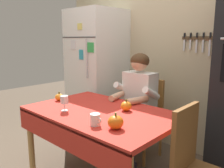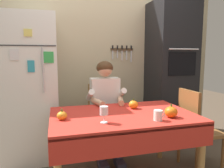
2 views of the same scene
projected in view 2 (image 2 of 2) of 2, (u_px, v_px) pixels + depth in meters
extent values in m
cube|color=#BCAD89|center=(101.00, 57.00, 3.21)|extent=(3.70, 0.10, 2.60)
cube|color=#4C3823|center=(122.00, 49.00, 3.22)|extent=(0.36, 0.02, 0.04)
cube|color=silver|center=(113.00, 55.00, 3.18)|extent=(0.02, 0.01, 0.13)
cube|color=black|center=(113.00, 47.00, 3.17)|extent=(0.02, 0.01, 0.06)
cube|color=silver|center=(117.00, 54.00, 3.20)|extent=(0.02, 0.01, 0.11)
cube|color=black|center=(117.00, 47.00, 3.18)|extent=(0.02, 0.01, 0.06)
cube|color=silver|center=(122.00, 55.00, 3.22)|extent=(0.02, 0.01, 0.15)
cube|color=black|center=(122.00, 47.00, 3.20)|extent=(0.02, 0.01, 0.06)
cube|color=silver|center=(127.00, 55.00, 3.24)|extent=(0.02, 0.01, 0.14)
cube|color=black|center=(127.00, 47.00, 3.22)|extent=(0.02, 0.01, 0.06)
cube|color=silver|center=(131.00, 56.00, 3.26)|extent=(0.02, 0.01, 0.18)
cube|color=black|center=(131.00, 47.00, 3.24)|extent=(0.02, 0.01, 0.06)
cube|color=white|center=(30.00, 89.00, 2.63)|extent=(0.68, 0.68, 1.80)
cylinder|color=silver|center=(43.00, 70.00, 2.30)|extent=(0.02, 0.02, 0.50)
cube|color=#333335|center=(24.00, 45.00, 2.23)|extent=(0.67, 0.01, 0.01)
cube|color=teal|center=(31.00, 66.00, 2.28)|extent=(0.07, 0.01, 0.13)
cube|color=#E5D666|center=(28.00, 33.00, 2.23)|extent=(0.08, 0.01, 0.08)
cube|color=green|center=(49.00, 57.00, 2.31)|extent=(0.11, 0.02, 0.12)
cube|color=silver|center=(14.00, 55.00, 2.22)|extent=(0.09, 0.01, 0.12)
cube|color=black|center=(170.00, 73.00, 3.17)|extent=(0.60, 0.60, 2.10)
cube|color=black|center=(182.00, 64.00, 2.86)|extent=(0.42, 0.01, 0.32)
cylinder|color=silver|center=(184.00, 49.00, 2.80)|extent=(0.45, 0.02, 0.02)
cylinder|color=tan|center=(57.00, 142.00, 2.33)|extent=(0.06, 0.06, 0.70)
cylinder|color=tan|center=(201.00, 161.00, 1.92)|extent=(0.06, 0.06, 0.70)
cylinder|color=tan|center=(161.00, 131.00, 2.67)|extent=(0.06, 0.06, 0.70)
cube|color=red|center=(123.00, 115.00, 2.08)|extent=(1.40, 0.90, 0.04)
cube|color=red|center=(140.00, 143.00, 1.67)|extent=(1.40, 0.01, 0.20)
cube|color=#9E6B33|center=(104.00, 122.00, 2.77)|extent=(0.40, 0.40, 0.04)
cube|color=#9E6B33|center=(101.00, 101.00, 2.91)|extent=(0.36, 0.04, 0.48)
cylinder|color=#9E6B33|center=(94.00, 145.00, 2.59)|extent=(0.04, 0.04, 0.41)
cylinder|color=#9E6B33|center=(90.00, 135.00, 2.92)|extent=(0.04, 0.04, 0.41)
cylinder|color=#9E6B33|center=(120.00, 142.00, 2.68)|extent=(0.04, 0.04, 0.41)
cylinder|color=#9E6B33|center=(113.00, 133.00, 3.00)|extent=(0.04, 0.04, 0.41)
cube|color=#38384C|center=(103.00, 165.00, 2.43)|extent=(0.10, 0.22, 0.08)
cube|color=#38384C|center=(120.00, 163.00, 2.48)|extent=(0.10, 0.22, 0.08)
cylinder|color=#38384C|center=(102.00, 148.00, 2.46)|extent=(0.09, 0.09, 0.38)
cylinder|color=#38384C|center=(118.00, 146.00, 2.51)|extent=(0.09, 0.09, 0.38)
cube|color=#38384C|center=(100.00, 122.00, 2.58)|extent=(0.12, 0.40, 0.11)
cube|color=#38384C|center=(114.00, 120.00, 2.63)|extent=(0.12, 0.40, 0.11)
cube|color=white|center=(105.00, 97.00, 2.68)|extent=(0.36, 0.20, 0.48)
cylinder|color=white|center=(90.00, 95.00, 2.56)|extent=(0.07, 0.26, 0.18)
cylinder|color=white|center=(121.00, 94.00, 2.66)|extent=(0.07, 0.26, 0.18)
cylinder|color=#D8A884|center=(98.00, 102.00, 2.42)|extent=(0.13, 0.27, 0.07)
cylinder|color=#D8A884|center=(121.00, 101.00, 2.49)|extent=(0.13, 0.27, 0.07)
sphere|color=#D8A884|center=(105.00, 69.00, 2.62)|extent=(0.19, 0.19, 0.19)
ellipsoid|color=#472D19|center=(105.00, 68.00, 2.62)|extent=(0.21, 0.21, 0.17)
cube|color=brown|center=(201.00, 132.00, 2.43)|extent=(0.40, 0.40, 0.04)
cube|color=brown|center=(189.00, 111.00, 2.34)|extent=(0.04, 0.36, 0.48)
cylinder|color=brown|center=(223.00, 155.00, 2.34)|extent=(0.04, 0.04, 0.41)
cylinder|color=brown|center=(197.00, 159.00, 2.25)|extent=(0.04, 0.04, 0.41)
cylinder|color=brown|center=(202.00, 143.00, 2.66)|extent=(0.04, 0.04, 0.41)
cylinder|color=brown|center=(179.00, 146.00, 2.57)|extent=(0.04, 0.04, 0.41)
cylinder|color=white|center=(158.00, 115.00, 1.84)|extent=(0.08, 0.08, 0.09)
torus|color=white|center=(162.00, 114.00, 1.85)|extent=(0.05, 0.01, 0.05)
cylinder|color=white|center=(104.00, 122.00, 1.78)|extent=(0.06, 0.06, 0.01)
cylinder|color=white|center=(104.00, 118.00, 1.78)|extent=(0.01, 0.01, 0.06)
cylinder|color=white|center=(104.00, 111.00, 1.77)|extent=(0.07, 0.07, 0.07)
ellipsoid|color=orange|center=(62.00, 116.00, 1.86)|extent=(0.09, 0.09, 0.08)
cylinder|color=#4C6023|center=(62.00, 110.00, 1.86)|extent=(0.02, 0.02, 0.02)
ellipsoid|color=orange|center=(171.00, 112.00, 1.94)|extent=(0.12, 0.12, 0.10)
cylinder|color=#4C6023|center=(171.00, 105.00, 1.93)|extent=(0.02, 0.02, 0.02)
ellipsoid|color=orange|center=(133.00, 105.00, 2.26)|extent=(0.10, 0.10, 0.09)
cylinder|color=#4C6023|center=(134.00, 100.00, 2.25)|extent=(0.02, 0.02, 0.02)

